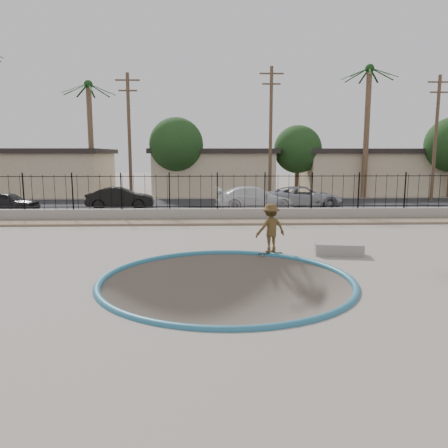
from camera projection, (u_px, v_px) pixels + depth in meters
name	position (u px, v px, depth m)	size (l,w,h in m)	color
ground	(217.00, 234.00, 24.93)	(120.00, 120.00, 2.20)	gray
bowl_pit	(227.00, 281.00, 11.93)	(6.84, 6.84, 1.80)	#52473F
coping_ring	(227.00, 281.00, 11.93)	(7.04, 7.04, 0.20)	#286883
rock_strip	(218.00, 222.00, 21.98)	(42.00, 1.60, 0.11)	#887459
retaining_wall	(217.00, 214.00, 23.03)	(42.00, 0.45, 0.60)	gray
fence	(217.00, 192.00, 22.84)	(40.00, 0.04, 1.80)	black
street	(215.00, 205.00, 29.69)	(90.00, 8.00, 0.04)	black
house_west	(42.00, 171.00, 38.20)	(11.60, 8.60, 3.90)	tan
house_center	(213.00, 171.00, 38.76)	(10.60, 8.60, 3.90)	tan
house_east	(369.00, 171.00, 39.27)	(12.60, 8.60, 3.90)	tan
palm_mid	(90.00, 114.00, 35.18)	(2.30, 2.30, 9.30)	brown
palm_right	(368.00, 104.00, 33.91)	(2.30, 2.30, 10.30)	brown
utility_pole_left	(129.00, 136.00, 30.70)	(1.70, 0.24, 9.00)	#473323
utility_pole_mid	(271.00, 133.00, 31.03)	(1.70, 0.24, 9.50)	#473323
utility_pole_right	(436.00, 137.00, 31.51)	(1.70, 0.24, 9.00)	#473323
street_tree_left	(176.00, 145.00, 34.84)	(4.32, 4.32, 6.36)	#473323
street_tree_mid	(298.00, 149.00, 36.25)	(3.96, 3.96, 5.83)	#473323
skater	(271.00, 231.00, 14.88)	(1.08, 0.62, 1.68)	brown
skateboard	(270.00, 253.00, 15.00)	(0.83, 0.23, 0.07)	black
concrete_ledge	(339.00, 249.00, 15.00)	(1.60, 0.70, 0.40)	gray
car_a	(7.00, 202.00, 25.58)	(1.45, 3.60, 1.23)	black
car_b	(120.00, 198.00, 27.38)	(1.43, 4.11, 1.35)	black
car_c	(255.00, 198.00, 27.16)	(1.99, 4.89, 1.42)	white
car_d	(304.00, 197.00, 27.81)	(2.29, 4.97, 1.38)	#999CA2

